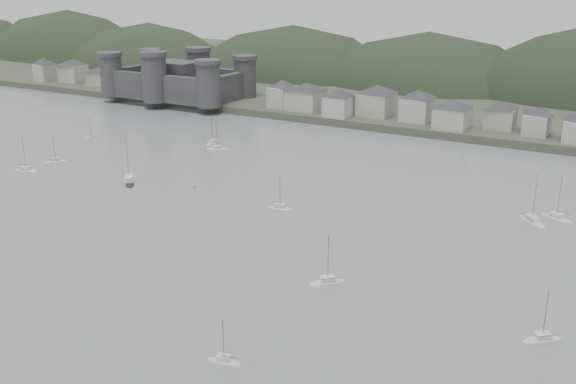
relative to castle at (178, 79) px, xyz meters
The scene contains 8 objects.
ground 216.45m from the castle, 56.28° to the right, with size 900.00×900.00×0.00m, color slate.
far_shore_land 166.61m from the castle, 43.83° to the left, with size 900.00×250.00×3.00m, color #383D2D.
forested_ridge 155.26m from the castle, 35.67° to the left, with size 851.55×103.94×102.57m.
castle is the anchor object (origin of this frame).
waterfront_town 170.64m from the castle, ahead, with size 451.48×28.46×12.92m.
moored_fleet 157.68m from the castle, 48.47° to the right, with size 253.43×177.70×13.69m.
motor_launch_far 126.73m from the castle, 57.12° to the right, with size 6.54×6.61×3.66m.
mooring_buoys 155.89m from the castle, 40.70° to the right, with size 161.36×94.58×0.70m.
Camera 1 is at (77.12, -57.42, 56.75)m, focal length 41.00 mm.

